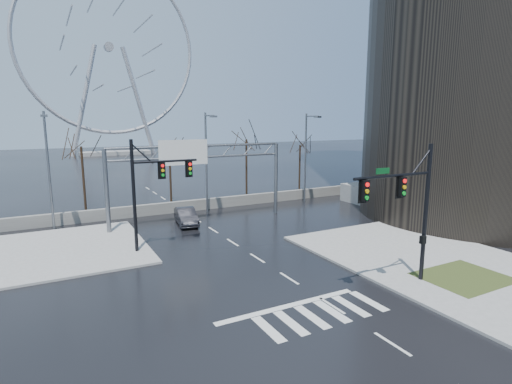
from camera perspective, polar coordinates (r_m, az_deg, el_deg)
ground at (r=24.33m, az=4.75°, el=-12.19°), size 260.00×260.00×0.00m
sidewalk_right_ext at (r=31.87m, az=18.15°, el=-7.06°), size 12.00×10.00×0.15m
sidewalk_far at (r=32.21m, az=-24.76°, el=-7.32°), size 10.00×12.00×0.15m
grass_strip at (r=26.98m, az=27.56°, el=-10.72°), size 5.00×4.00×0.02m
tower_podium at (r=49.93m, az=28.46°, el=-0.55°), size 22.00×18.00×2.00m
barrier_wall at (r=41.66m, az=-10.29°, el=-2.01°), size 52.00×0.50×1.10m
signal_mast_near at (r=23.28m, az=21.17°, el=-1.34°), size 5.52×0.41×8.00m
signal_mast_far at (r=28.88m, az=-14.90°, el=1.06°), size 4.72×0.41×8.00m
sign_gantry at (r=36.07m, az=-8.62°, el=3.61°), size 16.36×0.40×7.60m
streetlight_left at (r=37.17m, az=-27.57°, el=3.86°), size 0.50×2.55×10.00m
streetlight_mid at (r=39.81m, az=-6.97°, el=5.29°), size 0.50×2.55×10.00m
streetlight_right at (r=45.52m, az=7.33°, el=5.89°), size 0.50×2.55×10.00m
tree_left at (r=42.60m, az=-23.65°, el=4.95°), size 3.75×3.75×7.50m
tree_center at (r=45.24m, az=-12.24°, el=4.81°), size 3.25×3.25×6.50m
tree_right at (r=47.49m, az=-1.39°, el=6.55°), size 3.90×3.90×7.80m
tree_far_right at (r=52.04m, az=6.30°, el=5.93°), size 3.40×3.40×6.80m
ferris_wheel at (r=116.38m, az=-20.25°, el=17.96°), size 45.00×6.00×50.91m
car at (r=36.46m, az=-9.95°, el=-3.44°), size 2.20×4.70×1.49m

